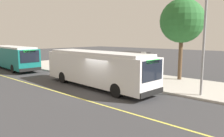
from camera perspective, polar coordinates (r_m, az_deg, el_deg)
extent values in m
plane|color=#38383A|center=(16.48, -3.21, -6.16)|extent=(120.00, 120.00, 0.00)
cube|color=#B7B2A8|center=(21.02, 8.47, -2.88)|extent=(44.00, 6.40, 0.15)
cube|color=#E0D64C|center=(15.07, -9.21, -7.63)|extent=(36.00, 0.14, 0.01)
cube|color=white|center=(17.86, -4.16, 0.02)|extent=(11.28, 3.26, 2.40)
cube|color=silver|center=(17.72, -4.21, 4.18)|extent=(10.38, 2.94, 0.20)
cube|color=black|center=(14.04, 10.72, -0.57)|extent=(0.18, 2.17, 1.34)
cube|color=black|center=(18.67, -1.15, 1.29)|extent=(9.79, 0.67, 1.06)
cube|color=#197259|center=(18.87, -1.13, -2.54)|extent=(10.57, 0.70, 0.28)
cube|color=#26D83F|center=(13.96, 10.80, 1.81)|extent=(0.12, 1.40, 0.24)
cube|color=black|center=(14.32, 10.61, -6.33)|extent=(0.24, 2.50, 0.36)
cylinder|color=black|center=(16.48, 6.80, -4.43)|extent=(1.02, 0.34, 1.00)
cylinder|color=black|center=(14.80, 1.14, -5.83)|extent=(1.02, 0.34, 1.00)
cylinder|color=black|center=(21.32, -7.57, -1.55)|extent=(1.02, 0.34, 1.00)
cylinder|color=black|center=(20.04, -12.87, -2.31)|extent=(1.02, 0.34, 1.00)
cube|color=#146B66|center=(30.90, -24.88, 2.75)|extent=(11.32, 3.45, 2.40)
cube|color=silver|center=(30.82, -25.02, 5.15)|extent=(10.41, 3.13, 0.20)
cube|color=black|center=(25.64, -20.93, 2.97)|extent=(0.22, 2.16, 1.34)
cube|color=black|center=(31.31, -22.67, 3.47)|extent=(9.78, 0.84, 1.06)
cube|color=silver|center=(31.42, -22.54, 1.17)|extent=(10.56, 0.90, 0.28)
cube|color=#26D83F|center=(25.59, -20.99, 4.28)|extent=(0.14, 1.40, 0.24)
cube|color=black|center=(25.79, -20.75, -0.25)|extent=(0.28, 2.50, 0.36)
cylinder|color=black|center=(28.19, -20.28, 0.40)|extent=(1.02, 0.36, 1.00)
cylinder|color=black|center=(27.39, -24.72, -0.06)|extent=(1.02, 0.36, 1.00)
cylinder|color=black|center=(34.52, -24.73, 1.50)|extent=(1.02, 0.36, 1.00)
cylinder|color=#333338|center=(21.57, 9.54, 0.81)|extent=(0.10, 0.10, 2.40)
cylinder|color=#333338|center=(20.50, 7.58, 0.47)|extent=(0.10, 0.10, 2.40)
cylinder|color=#333338|center=(23.06, 4.08, 1.38)|extent=(0.10, 0.10, 2.40)
cylinder|color=#333338|center=(22.06, 2.01, 1.08)|extent=(0.10, 0.10, 2.40)
cube|color=#333338|center=(21.65, 5.78, 4.21)|extent=(2.90, 1.60, 0.08)
cube|color=#4C606B|center=(22.29, 6.72, 1.11)|extent=(2.47, 0.04, 2.16)
cube|color=navy|center=(22.56, 3.07, 1.11)|extent=(0.06, 1.11, 1.82)
cube|color=brown|center=(22.08, 5.91, -0.92)|extent=(1.60, 0.44, 0.06)
cube|color=brown|center=(22.22, 6.28, -0.13)|extent=(1.60, 0.05, 0.44)
cube|color=#333338|center=(22.54, 4.42, -1.29)|extent=(0.08, 0.40, 0.45)
cube|color=#333338|center=(21.70, 7.44, -1.70)|extent=(0.08, 0.40, 0.45)
cylinder|color=#333338|center=(17.91, 8.32, -0.02)|extent=(0.07, 0.07, 2.80)
cube|color=white|center=(17.77, 8.36, 3.48)|extent=(0.44, 0.03, 0.56)
cube|color=red|center=(17.76, 8.33, 3.48)|extent=(0.40, 0.01, 0.16)
cylinder|color=#282D47|center=(19.42, 5.43, -2.24)|extent=(0.14, 0.14, 0.85)
cylinder|color=#282D47|center=(19.28, 5.11, -2.32)|extent=(0.14, 0.14, 0.85)
cube|color=red|center=(19.23, 5.30, -0.13)|extent=(0.24, 0.40, 0.62)
sphere|color=tan|center=(19.18, 5.31, 1.11)|extent=(0.22, 0.22, 0.22)
cylinder|color=brown|center=(21.18, 17.64, 2.51)|extent=(0.36, 0.36, 3.95)
sphere|color=#28662D|center=(21.15, 18.06, 11.93)|extent=(4.02, 4.02, 4.02)
cylinder|color=gray|center=(15.69, 23.08, 4.85)|extent=(0.16, 0.16, 6.40)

